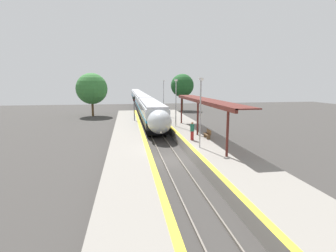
{
  "coord_description": "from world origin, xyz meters",
  "views": [
    {
      "loc": [
        -3.62,
        -21.52,
        6.62
      ],
      "look_at": [
        0.61,
        5.2,
        2.09
      ],
      "focal_mm": 28.0,
      "sensor_mm": 36.0,
      "label": 1
    }
  ],
  "objects_px": {
    "lamppost_near": "(200,109)",
    "lamppost_far": "(164,96)",
    "lamppost_mid": "(176,100)",
    "person_waiting": "(192,131)",
    "railway_signal": "(134,108)",
    "train": "(140,99)",
    "platform_bench": "(208,134)"
  },
  "relations": [
    {
      "from": "lamppost_near",
      "to": "lamppost_far",
      "type": "height_order",
      "value": "same"
    },
    {
      "from": "lamppost_near",
      "to": "lamppost_mid",
      "type": "height_order",
      "value": "same"
    },
    {
      "from": "person_waiting",
      "to": "railway_signal",
      "type": "relative_size",
      "value": 0.4
    },
    {
      "from": "lamppost_mid",
      "to": "lamppost_near",
      "type": "bearing_deg",
      "value": -90.0
    },
    {
      "from": "train",
      "to": "person_waiting",
      "type": "xyz_separation_m",
      "value": [
        2.69,
        -45.28,
        -0.22
      ]
    },
    {
      "from": "railway_signal",
      "to": "lamppost_mid",
      "type": "relative_size",
      "value": 0.75
    },
    {
      "from": "platform_bench",
      "to": "lamppost_near",
      "type": "bearing_deg",
      "value": -117.46
    },
    {
      "from": "lamppost_near",
      "to": "lamppost_far",
      "type": "xyz_separation_m",
      "value": [
        0.0,
        22.62,
        0.0
      ]
    },
    {
      "from": "train",
      "to": "railway_signal",
      "type": "xyz_separation_m",
      "value": [
        -2.52,
        -30.73,
        0.61
      ]
    },
    {
      "from": "person_waiting",
      "to": "lamppost_far",
      "type": "distance_m",
      "value": 19.82
    },
    {
      "from": "lamppost_near",
      "to": "train",
      "type": "bearing_deg",
      "value": 93.12
    },
    {
      "from": "lamppost_near",
      "to": "lamppost_far",
      "type": "bearing_deg",
      "value": 90.0
    },
    {
      "from": "platform_bench",
      "to": "lamppost_far",
      "type": "relative_size",
      "value": 0.23
    },
    {
      "from": "train",
      "to": "lamppost_mid",
      "type": "height_order",
      "value": "lamppost_mid"
    },
    {
      "from": "platform_bench",
      "to": "railway_signal",
      "type": "bearing_deg",
      "value": 116.75
    },
    {
      "from": "train",
      "to": "lamppost_far",
      "type": "distance_m",
      "value": 25.84
    },
    {
      "from": "lamppost_far",
      "to": "lamppost_mid",
      "type": "bearing_deg",
      "value": -90.0
    },
    {
      "from": "person_waiting",
      "to": "railway_signal",
      "type": "distance_m",
      "value": 15.47
    },
    {
      "from": "lamppost_mid",
      "to": "lamppost_far",
      "type": "distance_m",
      "value": 11.31
    },
    {
      "from": "train",
      "to": "person_waiting",
      "type": "height_order",
      "value": "train"
    },
    {
      "from": "railway_signal",
      "to": "lamppost_mid",
      "type": "height_order",
      "value": "lamppost_mid"
    },
    {
      "from": "person_waiting",
      "to": "lamppost_mid",
      "type": "relative_size",
      "value": 0.3
    },
    {
      "from": "platform_bench",
      "to": "person_waiting",
      "type": "bearing_deg",
      "value": -160.53
    },
    {
      "from": "train",
      "to": "platform_bench",
      "type": "bearing_deg",
      "value": -84.26
    },
    {
      "from": "person_waiting",
      "to": "lamppost_near",
      "type": "relative_size",
      "value": 0.3
    },
    {
      "from": "lamppost_mid",
      "to": "person_waiting",
      "type": "bearing_deg",
      "value": -89.56
    },
    {
      "from": "platform_bench",
      "to": "person_waiting",
      "type": "relative_size",
      "value": 0.77
    },
    {
      "from": "railway_signal",
      "to": "lamppost_far",
      "type": "distance_m",
      "value": 7.44
    },
    {
      "from": "platform_bench",
      "to": "lamppost_mid",
      "type": "distance_m",
      "value": 8.48
    },
    {
      "from": "platform_bench",
      "to": "lamppost_mid",
      "type": "relative_size",
      "value": 0.23
    },
    {
      "from": "train",
      "to": "platform_bench",
      "type": "xyz_separation_m",
      "value": [
        4.49,
        -44.64,
        -0.71
      ]
    },
    {
      "from": "train",
      "to": "lamppost_far",
      "type": "bearing_deg",
      "value": -84.15
    }
  ]
}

